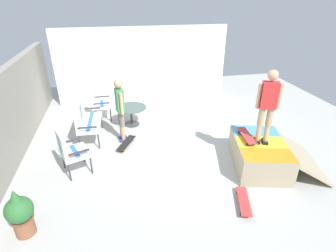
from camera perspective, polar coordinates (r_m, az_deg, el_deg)
The scene contains 14 objects.
ground_plane at distance 6.84m, azimuth 3.14°, elevation -5.61°, with size 12.00×12.00×0.10m, color #B2B2AD.
back_wall_cinderblock at distance 6.62m, azimuth -32.42°, elevation -0.57°, with size 9.00×0.20×2.08m.
house_facade at distance 9.69m, azimuth -5.27°, elevation 13.00°, with size 0.23×6.00×2.58m.
skate_ramp at distance 6.46m, azimuth 19.32°, elevation -5.62°, with size 2.02×2.25×0.63m.
patio_bench at distance 7.38m, azimuth -17.38°, elevation 1.58°, with size 1.27×0.61×1.02m.
patio_chair_near_house at distance 8.46m, azimuth -14.88°, elevation 5.20°, with size 0.63×0.56×1.02m.
patio_chair_by_wall at distance 6.09m, azimuth -20.55°, elevation -4.68°, with size 0.78×0.74×1.02m.
patio_table at distance 7.98m, azimuth -7.93°, elevation 2.92°, with size 0.90×0.90×0.57m.
person_watching at distance 6.93m, azimuth -10.26°, elevation 4.27°, with size 0.47×0.29×1.71m.
person_skater at distance 5.88m, azimuth 20.71°, elevation 4.75°, with size 0.32×0.46×1.64m.
skateboard_by_bench at distance 7.03m, azimuth -8.93°, elevation -3.63°, with size 0.80×0.56×0.10m.
skateboard_spare at distance 5.42m, azimuth 15.99°, elevation -15.27°, with size 0.82×0.43×0.10m.
skateboard_on_ramp at distance 6.27m, azimuth 16.53°, elevation -1.97°, with size 0.82×0.29×0.10m.
potted_plant at distance 5.08m, azimuth -29.28°, elevation -15.90°, with size 0.44×0.44×0.92m.
Camera 1 is at (-5.55, 1.52, 3.65)m, focal length 28.32 mm.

